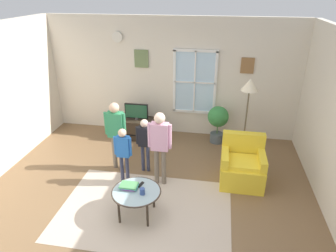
{
  "coord_description": "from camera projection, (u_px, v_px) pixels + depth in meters",
  "views": [
    {
      "loc": [
        1.09,
        -3.76,
        3.3
      ],
      "look_at": [
        0.29,
        0.83,
        1.13
      ],
      "focal_mm": 32.4,
      "sensor_mm": 36.0,
      "label": 1
    }
  ],
  "objects": [
    {
      "name": "remote_near_books",
      "position": [
        131.0,
        188.0,
        4.66
      ],
      "size": [
        0.04,
        0.14,
        0.02
      ],
      "primitive_type": "cube",
      "rotation": [
        0.0,
        0.0,
        -0.02
      ],
      "color": "black",
      "rests_on": "coffee_table"
    },
    {
      "name": "person_blue_shirt",
      "position": [
        123.0,
        150.0,
        5.32
      ],
      "size": [
        0.32,
        0.15,
        1.07
      ],
      "color": "#333851",
      "rests_on": "ground_plane"
    },
    {
      "name": "armchair",
      "position": [
        242.0,
        166.0,
        5.48
      ],
      "size": [
        0.76,
        0.74,
        0.87
      ],
      "color": "yellow",
      "rests_on": "ground_plane"
    },
    {
      "name": "coffee_table",
      "position": [
        136.0,
        193.0,
        4.62
      ],
      "size": [
        0.76,
        0.76,
        0.46
      ],
      "color": "#99B2B7",
      "rests_on": "ground_plane"
    },
    {
      "name": "person_green_shirt",
      "position": [
        116.0,
        129.0,
        5.67
      ],
      "size": [
        0.41,
        0.19,
        1.37
      ],
      "color": "#726656",
      "rests_on": "ground_plane"
    },
    {
      "name": "ground_plane",
      "position": [
        142.0,
        209.0,
        4.93
      ],
      "size": [
        6.33,
        6.44,
        0.02
      ],
      "primitive_type": "cube",
      "color": "brown"
    },
    {
      "name": "potted_plant_by_window",
      "position": [
        218.0,
        120.0,
        6.8
      ],
      "size": [
        0.47,
        0.47,
        0.86
      ],
      "color": "#4C565B",
      "rests_on": "ground_plane"
    },
    {
      "name": "back_wall",
      "position": [
        172.0,
        77.0,
        7.0
      ],
      "size": [
        5.73,
        0.17,
        2.72
      ],
      "color": "beige",
      "rests_on": "ground_plane"
    },
    {
      "name": "floor_lamp",
      "position": [
        249.0,
        94.0,
        5.55
      ],
      "size": [
        0.32,
        0.32,
        1.77
      ],
      "color": "black",
      "rests_on": "ground_plane"
    },
    {
      "name": "cup",
      "position": [
        142.0,
        191.0,
        4.52
      ],
      "size": [
        0.08,
        0.08,
        0.1
      ],
      "primitive_type": "cylinder",
      "color": "#334C8C",
      "rests_on": "coffee_table"
    },
    {
      "name": "area_rug",
      "position": [
        145.0,
        209.0,
        4.9
      ],
      "size": [
        2.73,
        1.89,
        0.01
      ],
      "primitive_type": "cube",
      "color": "#C6B29E",
      "rests_on": "ground_plane"
    },
    {
      "name": "book_stack",
      "position": [
        129.0,
        186.0,
        4.65
      ],
      "size": [
        0.28,
        0.19,
        0.07
      ],
      "color": "#B94CC2",
      "rests_on": "coffee_table"
    },
    {
      "name": "television",
      "position": [
        136.0,
        111.0,
        6.94
      ],
      "size": [
        0.54,
        0.08,
        0.38
      ],
      "color": "#4C4C4C",
      "rests_on": "tv_stand"
    },
    {
      "name": "tv_stand",
      "position": [
        137.0,
        128.0,
        7.13
      ],
      "size": [
        1.01,
        0.48,
        0.47
      ],
      "color": "#2D2319",
      "rests_on": "ground_plane"
    },
    {
      "name": "person_black_shirt",
      "position": [
        145.0,
        139.0,
        5.65
      ],
      "size": [
        0.33,
        0.15,
        1.09
      ],
      "color": "#333851",
      "rests_on": "ground_plane"
    },
    {
      "name": "remote_near_cup",
      "position": [
        141.0,
        185.0,
        4.74
      ],
      "size": [
        0.08,
        0.15,
        0.02
      ],
      "primitive_type": "cube",
      "rotation": [
        0.0,
        0.0,
        -0.28
      ],
      "color": "black",
      "rests_on": "coffee_table"
    },
    {
      "name": "person_pink_shirt",
      "position": [
        160.0,
        141.0,
        5.2
      ],
      "size": [
        0.42,
        0.19,
        1.39
      ],
      "color": "#726656",
      "rests_on": "ground_plane"
    }
  ]
}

